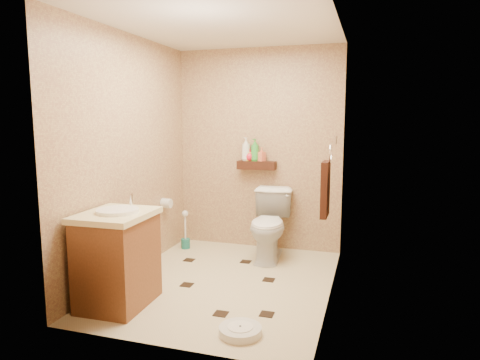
% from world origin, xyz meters
% --- Properties ---
extents(ground, '(2.50, 2.50, 0.00)m').
position_xyz_m(ground, '(0.00, 0.00, 0.00)').
color(ground, beige).
rests_on(ground, ground).
extents(wall_back, '(2.00, 0.04, 2.40)m').
position_xyz_m(wall_back, '(0.00, 1.25, 1.20)').
color(wall_back, tan).
rests_on(wall_back, ground).
extents(wall_front, '(2.00, 0.04, 2.40)m').
position_xyz_m(wall_front, '(0.00, -1.25, 1.20)').
color(wall_front, tan).
rests_on(wall_front, ground).
extents(wall_left, '(0.04, 2.50, 2.40)m').
position_xyz_m(wall_left, '(-1.00, 0.00, 1.20)').
color(wall_left, tan).
rests_on(wall_left, ground).
extents(wall_right, '(0.04, 2.50, 2.40)m').
position_xyz_m(wall_right, '(1.00, 0.00, 1.20)').
color(wall_right, tan).
rests_on(wall_right, ground).
extents(ceiling, '(2.00, 2.50, 0.02)m').
position_xyz_m(ceiling, '(0.00, 0.00, 2.40)').
color(ceiling, silver).
rests_on(ceiling, wall_back).
extents(wall_shelf, '(0.46, 0.14, 0.10)m').
position_xyz_m(wall_shelf, '(0.00, 1.17, 1.02)').
color(wall_shelf, '#381A0F').
rests_on(wall_shelf, wall_back).
extents(floor_accents, '(1.26, 1.39, 0.01)m').
position_xyz_m(floor_accents, '(0.04, -0.02, 0.00)').
color(floor_accents, black).
rests_on(floor_accents, ground).
extents(toilet, '(0.49, 0.79, 0.77)m').
position_xyz_m(toilet, '(0.24, 0.83, 0.39)').
color(toilet, white).
rests_on(toilet, ground).
extents(vanity, '(0.56, 0.67, 0.93)m').
position_xyz_m(vanity, '(-0.70, -0.74, 0.41)').
color(vanity, brown).
rests_on(vanity, ground).
extents(bathroom_scale, '(0.42, 0.42, 0.06)m').
position_xyz_m(bathroom_scale, '(0.44, -0.93, 0.03)').
color(bathroom_scale, silver).
rests_on(bathroom_scale, ground).
extents(toilet_brush, '(0.11, 0.11, 0.47)m').
position_xyz_m(toilet_brush, '(-0.82, 0.89, 0.17)').
color(toilet_brush, '#1A6962').
rests_on(toilet_brush, ground).
extents(towel_ring, '(0.12, 0.30, 0.76)m').
position_xyz_m(towel_ring, '(0.91, 0.25, 0.95)').
color(towel_ring, silver).
rests_on(towel_ring, wall_right).
extents(toilet_paper, '(0.12, 0.11, 0.12)m').
position_xyz_m(toilet_paper, '(-0.94, 0.65, 0.60)').
color(toilet_paper, silver).
rests_on(toilet_paper, wall_left).
extents(bottle_a, '(0.15, 0.15, 0.28)m').
position_xyz_m(bottle_a, '(-0.13, 1.17, 1.21)').
color(bottle_a, silver).
rests_on(bottle_a, wall_shelf).
extents(bottle_b, '(0.09, 0.09, 0.15)m').
position_xyz_m(bottle_b, '(-0.10, 1.17, 1.15)').
color(bottle_b, yellow).
rests_on(bottle_b, wall_shelf).
extents(bottle_c, '(0.13, 0.13, 0.15)m').
position_xyz_m(bottle_c, '(-0.09, 1.17, 1.14)').
color(bottle_c, red).
rests_on(bottle_c, wall_shelf).
extents(bottle_d, '(0.14, 0.14, 0.27)m').
position_xyz_m(bottle_d, '(-0.02, 1.17, 1.20)').
color(bottle_d, green).
rests_on(bottle_d, wall_shelf).
extents(bottle_e, '(0.10, 0.10, 0.17)m').
position_xyz_m(bottle_e, '(0.06, 1.17, 1.15)').
color(bottle_e, '#E06B4A').
rests_on(bottle_e, wall_shelf).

